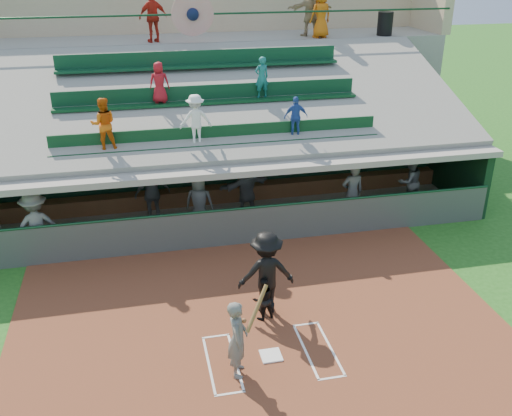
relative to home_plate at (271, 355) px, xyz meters
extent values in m
plane|color=#205919|center=(0.00, 0.00, -0.04)|extent=(100.00, 100.00, 0.00)
cube|color=brown|center=(0.00, 0.50, -0.03)|extent=(11.00, 9.00, 0.02)
cube|color=white|center=(0.00, 0.00, 0.00)|extent=(0.43, 0.43, 0.03)
cube|color=white|center=(-0.75, 0.00, -0.01)|extent=(0.05, 1.80, 0.01)
cube|color=white|center=(0.75, 0.00, -0.01)|extent=(0.05, 1.80, 0.01)
cube|color=silver|center=(-1.30, 0.00, -0.01)|extent=(0.05, 1.80, 0.01)
cube|color=white|center=(1.30, 0.00, -0.01)|extent=(0.05, 1.80, 0.01)
cube|color=white|center=(-1.02, 0.90, -0.01)|extent=(0.60, 0.05, 0.01)
cube|color=silver|center=(1.02, 0.90, -0.01)|extent=(0.60, 0.05, 0.01)
cube|color=white|center=(-1.02, -0.90, -0.01)|extent=(0.60, 0.05, 0.01)
cube|color=white|center=(1.02, -0.90, -0.01)|extent=(0.60, 0.05, 0.01)
cube|color=gray|center=(0.00, 6.75, -0.02)|extent=(16.00, 3.50, 0.04)
cube|color=gray|center=(0.00, 13.50, 2.26)|extent=(20.00, 3.00, 4.60)
cube|color=#4E534E|center=(0.00, 5.00, 0.52)|extent=(16.00, 0.06, 1.10)
cylinder|color=#154226|center=(0.00, 5.00, 1.09)|extent=(16.00, 0.08, 0.08)
cube|color=black|center=(0.00, 8.50, 1.07)|extent=(16.00, 0.25, 2.20)
cube|color=black|center=(8.00, 6.75, 1.07)|extent=(0.25, 3.50, 2.20)
cube|color=gray|center=(0.00, 6.75, 2.17)|extent=(16.40, 3.90, 0.18)
cube|color=gray|center=(0.00, 10.25, 1.12)|extent=(16.40, 3.50, 2.30)
cube|color=gray|center=(0.00, 11.90, 2.26)|extent=(16.40, 0.30, 4.60)
cube|color=gray|center=(0.00, 8.60, 3.42)|extent=(16.40, 6.51, 2.37)
cube|color=#0C351A|center=(0.00, 6.20, 2.62)|extent=(9.40, 0.42, 0.08)
cube|color=#0C371B|center=(0.00, 6.40, 2.88)|extent=(9.40, 0.06, 0.45)
cube|color=#0D3C1D|center=(0.00, 8.10, 3.37)|extent=(9.40, 0.42, 0.08)
cube|color=#0C3620|center=(0.00, 8.30, 3.62)|extent=(9.40, 0.06, 0.45)
cube|color=#0D3C22|center=(0.00, 10.00, 4.12)|extent=(9.40, 0.42, 0.08)
cube|color=#0D3B23|center=(0.00, 10.20, 4.38)|extent=(9.40, 0.06, 0.45)
imported|color=#D3590C|center=(-3.17, 6.30, 3.37)|extent=(0.72, 0.57, 1.43)
imported|color=white|center=(-0.67, 6.30, 3.35)|extent=(0.93, 0.57, 1.39)
imported|color=#294FA5|center=(2.24, 6.30, 3.25)|extent=(0.71, 0.32, 1.19)
imported|color=#A7131D|center=(-1.51, 8.20, 4.02)|extent=(0.64, 0.45, 1.23)
imported|color=#176B68|center=(1.66, 8.20, 4.04)|extent=(0.52, 0.40, 1.27)
cylinder|color=#123A1F|center=(0.00, 12.00, 5.56)|extent=(20.00, 0.07, 0.07)
cylinder|color=red|center=(0.00, 11.98, 5.56)|extent=(1.50, 0.06, 1.50)
sphere|color=#0D1737|center=(0.00, 11.95, 5.56)|extent=(0.44, 0.44, 0.44)
imported|color=#555853|center=(-0.76, -0.34, 0.81)|extent=(0.50, 0.67, 1.65)
cylinder|color=olive|center=(-0.41, -0.49, 1.57)|extent=(0.56, 0.54, 0.75)
sphere|color=#955F36|center=(-0.63, -0.34, 1.22)|extent=(0.10, 0.10, 0.10)
imported|color=black|center=(0.14, 1.35, 0.50)|extent=(0.59, 0.51, 1.03)
imported|color=black|center=(0.28, 1.64, 0.99)|extent=(1.32, 0.78, 2.01)
cube|color=#905B34|center=(0.01, 8.09, 0.26)|extent=(16.77, 0.76, 0.50)
imported|color=#5F625C|center=(-5.16, 5.36, 0.97)|extent=(1.39, 1.02, 1.93)
imported|color=#51544F|center=(-2.01, 6.98, 0.94)|extent=(1.17, 0.70, 1.87)
imported|color=#585B55|center=(-0.68, 6.20, 0.86)|extent=(0.95, 0.76, 1.70)
imported|color=#565853|center=(0.87, 6.84, 0.93)|extent=(1.81, 1.09, 1.86)
imported|color=#535551|center=(3.93, 5.73, 0.94)|extent=(0.69, 0.47, 1.86)
imported|color=#5D5F5A|center=(6.12, 6.34, 0.87)|extent=(0.94, 0.79, 1.74)
cylinder|color=black|center=(7.55, 12.40, 5.01)|extent=(0.59, 0.59, 0.89)
imported|color=#B42214|center=(-1.37, 12.53, 5.46)|extent=(1.13, 0.76, 1.78)
imported|color=#D0600C|center=(4.89, 12.35, 5.43)|extent=(0.94, 0.72, 1.72)
imported|color=tan|center=(4.67, 12.92, 5.52)|extent=(1.79, 0.60, 1.92)
camera|label=1|loc=(-2.33, -9.20, 7.72)|focal=40.00mm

